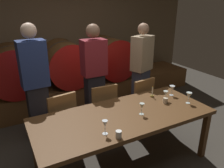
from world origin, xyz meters
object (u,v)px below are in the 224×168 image
wine_glass_far_left (105,124)px  guest_right (141,70)px  wine_barrel_center (66,63)px  wine_glass_center (166,94)px  cup_right (165,100)px  chair_left (61,118)px  guest_left (36,83)px  wine_barrel_right (109,57)px  candle_center (152,94)px  chair_right (139,100)px  wine_glass_right (172,88)px  chair_center (102,107)px  dining_table (124,119)px  cup_left (119,134)px  wine_barrel_left (13,70)px  wine_glass_left (142,106)px  wine_glass_far_right (189,96)px  guest_center (94,76)px

wine_glass_far_left → guest_right: bearing=43.2°
wine_barrel_center → wine_glass_far_left: (-0.32, -2.42, -0.04)m
wine_glass_center → cup_right: size_ratio=1.87×
chair_left → guest_left: size_ratio=0.50×
guest_right → chair_left: bearing=-9.7°
wine_glass_far_left → wine_glass_center: 1.18m
wine_barrel_right → candle_center: 1.91m
chair_right → guest_left: (-1.55, 0.47, 0.43)m
chair_left → candle_center: candle_center is taller
wine_barrel_right → guest_right: 1.12m
guest_right → wine_glass_right: bearing=65.4°
candle_center → chair_center: bearing=142.5°
dining_table → cup_left: size_ratio=27.69×
wine_barrel_left → wine_glass_center: size_ratio=6.68×
dining_table → wine_glass_center: 0.75m
chair_right → wine_glass_right: (0.22, -0.50, 0.35)m
wine_glass_left → wine_glass_center: (0.53, 0.18, -0.01)m
cup_left → cup_right: bearing=22.7°
dining_table → wine_glass_far_right: bearing=-8.6°
dining_table → guest_center: guest_center is taller
chair_center → wine_glass_center: size_ratio=6.24×
dining_table → chair_right: bearing=43.0°
wine_glass_center → wine_glass_right: (0.20, 0.09, 0.01)m
wine_barrel_center → chair_right: 1.72m
dining_table → chair_right: chair_right is taller
wine_barrel_right → wine_glass_left: (-0.72, -2.25, -0.05)m
dining_table → chair_center: chair_center is taller
chair_left → chair_right: bearing=170.0°
wine_glass_left → wine_glass_far_left: bearing=-163.9°
guest_center → wine_glass_far_right: bearing=126.0°
wine_barrel_left → chair_left: 1.55m
chair_left → guest_right: (1.60, 0.32, 0.38)m
wine_barrel_center → wine_glass_far_right: bearing=-66.0°
wine_barrel_left → wine_glass_left: (1.24, -2.25, -0.05)m
guest_right → wine_glass_far_right: guest_right is taller
wine_glass_far_right → wine_glass_right: bearing=92.4°
chair_center → candle_center: size_ratio=5.11×
wine_glass_left → guest_center: bearing=95.9°
dining_table → cup_right: size_ratio=29.58×
wine_barrel_left → cup_left: size_ratio=11.68×
wine_barrel_center → wine_glass_right: (1.00, -1.98, -0.04)m
cup_left → chair_right: bearing=46.4°
guest_center → guest_right: 0.91m
guest_center → cup_left: bearing=75.7°
dining_table → guest_right: size_ratio=1.32×
guest_right → wine_glass_center: bearing=53.9°
chair_center → chair_left: bearing=3.5°
chair_right → cup_left: size_ratio=10.91×
guest_center → cup_left: 1.52m
candle_center → cup_left: candle_center is taller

